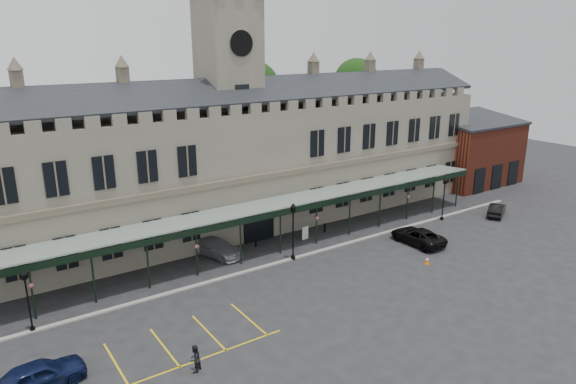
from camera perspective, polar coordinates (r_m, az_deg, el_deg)
ground at (r=40.86m, az=4.80°, el=-10.10°), size 140.00×140.00×0.00m
station_building at (r=51.25m, az=-6.24°, el=3.11°), size 60.00×10.36×17.30m
clock_tower at (r=50.21m, az=-6.52°, el=10.53°), size 5.60×5.60×24.80m
canopy at (r=45.44m, az=-1.04°, el=-3.92°), size 50.00×4.10×4.30m
brick_annex at (r=71.90m, az=19.75°, el=4.23°), size 12.40×8.36×9.23m
kerb at (r=44.81m, az=0.36°, el=-7.45°), size 60.00×0.40×0.12m
parking_markings at (r=33.67m, az=-13.24°, el=-16.85°), size 16.00×6.00×0.01m
tree_behind_mid at (r=61.94m, az=-3.81°, el=11.44°), size 6.00×6.00×16.00m
tree_behind_right at (r=71.35m, az=7.58°, el=12.01°), size 6.00×6.00×16.00m
lamp_post_left at (r=37.37m, az=-26.99°, el=-10.21°), size 0.42×0.42×4.39m
lamp_post_mid at (r=43.71m, az=0.57°, el=-3.84°), size 0.49×0.49×5.16m
lamp_post_right at (r=55.95m, az=16.94°, el=-0.31°), size 0.44×0.44×4.64m
traffic_cone at (r=45.45m, az=15.20°, el=-7.36°), size 0.40×0.40×0.64m
sign_board at (r=49.04m, az=1.92°, el=-4.58°), size 0.74×0.12×1.26m
bollard_left at (r=47.41m, az=-3.61°, el=-5.62°), size 0.15×0.15×0.84m
bollard_right at (r=50.83m, az=4.09°, el=-4.00°), size 0.17×0.17×0.96m
car_left_a at (r=32.51m, az=-25.89°, el=-17.82°), size 4.96×2.38×1.63m
car_taxi at (r=45.82m, az=-8.05°, el=-6.10°), size 3.97×5.71×1.54m
car_van at (r=49.43m, az=14.21°, el=-4.76°), size 2.55×5.43×1.50m
car_right_b at (r=59.88m, az=22.18°, el=-1.82°), size 4.33×3.17×1.36m
person_b at (r=31.20m, az=-10.32°, el=-17.76°), size 1.03×0.98×1.67m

